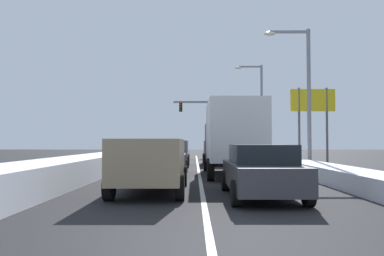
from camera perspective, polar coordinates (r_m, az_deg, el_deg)
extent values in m
plane|color=black|center=(19.71, 1.05, -6.72)|extent=(120.00, 120.00, 0.00)
cube|color=silver|center=(23.32, 0.93, -5.99)|extent=(0.14, 39.85, 0.01)
cube|color=white|center=(23.96, 13.76, -5.11)|extent=(1.56, 39.85, 0.61)
cube|color=white|center=(23.84, -11.96, -4.77)|extent=(2.18, 39.85, 0.92)
cube|color=#38383D|center=(11.11, 10.27, -7.01)|extent=(1.82, 4.50, 0.70)
cube|color=black|center=(10.93, 10.39, -3.91)|extent=(1.64, 2.20, 0.55)
cube|color=red|center=(8.83, 8.30, -7.52)|extent=(0.24, 0.08, 0.14)
cube|color=red|center=(9.13, 17.01, -7.27)|extent=(0.24, 0.08, 0.14)
cylinder|color=black|center=(12.56, 5.01, -7.84)|extent=(0.22, 0.66, 0.66)
cylinder|color=black|center=(12.83, 13.03, -7.67)|extent=(0.22, 0.66, 0.66)
cylinder|color=black|center=(9.50, 6.56, -9.69)|extent=(0.22, 0.66, 0.66)
cylinder|color=black|center=(9.85, 17.05, -9.34)|extent=(0.22, 0.66, 0.66)
cube|color=maroon|center=(20.69, 5.29, -2.17)|extent=(2.35, 2.20, 2.00)
cube|color=silver|center=(17.12, 6.33, -0.51)|extent=(2.35, 5.00, 2.60)
cylinder|color=black|center=(20.96, 2.15, -5.18)|extent=(0.28, 0.92, 0.92)
cylinder|color=black|center=(21.15, 8.28, -5.13)|extent=(0.28, 0.92, 0.92)
cylinder|color=black|center=(15.57, 2.79, -6.25)|extent=(0.28, 0.92, 0.92)
cylinder|color=black|center=(15.83, 11.00, -6.15)|extent=(0.28, 0.92, 0.92)
cube|color=black|center=(26.79, 3.99, -3.26)|extent=(1.95, 4.90, 1.25)
cube|color=black|center=(24.38, 4.36, -2.72)|extent=(1.56, 0.06, 0.55)
cube|color=red|center=(24.36, 2.52, -3.61)|extent=(0.20, 0.08, 0.28)
cube|color=red|center=(24.47, 6.18, -3.59)|extent=(0.20, 0.08, 0.28)
cylinder|color=black|center=(28.47, 1.85, -4.55)|extent=(0.25, 0.74, 0.74)
cylinder|color=black|center=(28.58, 5.69, -4.53)|extent=(0.25, 0.74, 0.74)
cylinder|color=black|center=(25.07, 2.06, -4.88)|extent=(0.25, 0.74, 0.74)
cylinder|color=black|center=(25.20, 6.42, -4.86)|extent=(0.25, 0.74, 0.74)
cube|color=#937F60|center=(12.09, -6.08, -4.66)|extent=(1.95, 4.90, 1.25)
cube|color=black|center=(9.69, -7.66, -3.66)|extent=(1.56, 0.06, 0.55)
cube|color=red|center=(9.85, -12.18, -5.79)|extent=(0.20, 0.08, 0.28)
cube|color=red|center=(9.64, -3.04, -5.92)|extent=(0.20, 0.08, 0.28)
cylinder|color=black|center=(13.95, -9.24, -7.08)|extent=(0.25, 0.74, 0.74)
cylinder|color=black|center=(13.76, -1.31, -7.18)|extent=(0.25, 0.74, 0.74)
cylinder|color=black|center=(10.62, -12.32, -8.63)|extent=(0.25, 0.74, 0.74)
cylinder|color=black|center=(10.38, -1.85, -8.84)|extent=(0.25, 0.74, 0.74)
cube|color=navy|center=(18.55, -3.85, -5.05)|extent=(1.82, 4.50, 0.70)
cube|color=black|center=(18.38, -3.88, -3.19)|extent=(1.64, 2.20, 0.55)
cube|color=red|center=(16.42, -6.83, -5.01)|extent=(0.24, 0.08, 0.14)
cube|color=red|center=(16.31, -1.98, -5.04)|extent=(0.24, 0.08, 0.14)
cylinder|color=black|center=(20.19, -6.07, -5.66)|extent=(0.22, 0.66, 0.66)
cylinder|color=black|center=(20.07, -0.98, -5.69)|extent=(0.22, 0.66, 0.66)
cylinder|color=black|center=(17.12, -7.22, -6.30)|extent=(0.22, 0.66, 0.66)
cylinder|color=black|center=(16.98, -1.22, -6.35)|extent=(0.22, 0.66, 0.66)
cube|color=slate|center=(25.06, -2.90, -3.34)|extent=(1.95, 4.90, 1.25)
cube|color=black|center=(22.65, -3.23, -2.78)|extent=(1.56, 0.06, 0.55)
cube|color=red|center=(22.73, -5.20, -3.71)|extent=(0.20, 0.08, 0.28)
cube|color=red|center=(22.64, -1.26, -3.73)|extent=(0.20, 0.08, 0.28)
cylinder|color=black|center=(26.85, -4.74, -4.69)|extent=(0.25, 0.74, 0.74)
cylinder|color=black|center=(26.75, -0.64, -4.71)|extent=(0.25, 0.74, 0.74)
cylinder|color=black|center=(23.47, -5.47, -5.07)|extent=(0.25, 0.74, 0.74)
cylinder|color=black|center=(23.35, -0.78, -5.09)|extent=(0.25, 0.74, 0.74)
cylinder|color=slate|center=(41.73, 7.40, -0.01)|extent=(0.28, 0.28, 6.20)
cube|color=slate|center=(41.64, 2.31, 3.91)|extent=(7.40, 0.20, 0.20)
cube|color=black|center=(41.60, 3.00, 3.12)|extent=(0.34, 0.34, 0.95)
sphere|color=red|center=(41.44, 3.01, 3.54)|extent=(0.22, 0.22, 0.22)
sphere|color=#593F0C|center=(41.42, 3.01, 3.15)|extent=(0.22, 0.22, 0.22)
sphere|color=#0C3819|center=(41.39, 3.01, 2.76)|extent=(0.22, 0.22, 0.22)
cube|color=black|center=(41.58, -1.69, 3.13)|extent=(0.34, 0.34, 0.95)
sphere|color=red|center=(41.42, -1.70, 3.54)|extent=(0.22, 0.22, 0.22)
sphere|color=#593F0C|center=(41.40, -1.70, 3.15)|extent=(0.22, 0.22, 0.22)
sphere|color=#0C3819|center=(41.37, -1.70, 2.76)|extent=(0.22, 0.22, 0.22)
cylinder|color=gray|center=(22.55, 17.13, 4.14)|extent=(0.22, 0.22, 8.01)
cube|color=gray|center=(23.00, 14.32, 13.78)|extent=(2.20, 0.14, 0.14)
ellipsoid|color=#EAE5C6|center=(22.74, 11.56, 13.69)|extent=(0.70, 0.36, 0.24)
cylinder|color=gray|center=(36.63, 10.41, 2.42)|extent=(0.22, 0.22, 8.90)
cube|color=gray|center=(37.04, 8.67, 9.08)|extent=(2.20, 0.14, 0.14)
ellipsoid|color=#EAE5C6|center=(36.88, 6.96, 8.96)|extent=(0.70, 0.36, 0.24)
cylinder|color=#59595B|center=(28.42, 15.77, 0.32)|extent=(0.16, 0.16, 5.50)
cylinder|color=#59595B|center=(29.01, 19.58, 0.32)|extent=(0.16, 0.16, 5.50)
cube|color=yellow|center=(28.83, 17.65, 4.00)|extent=(3.20, 0.12, 1.60)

